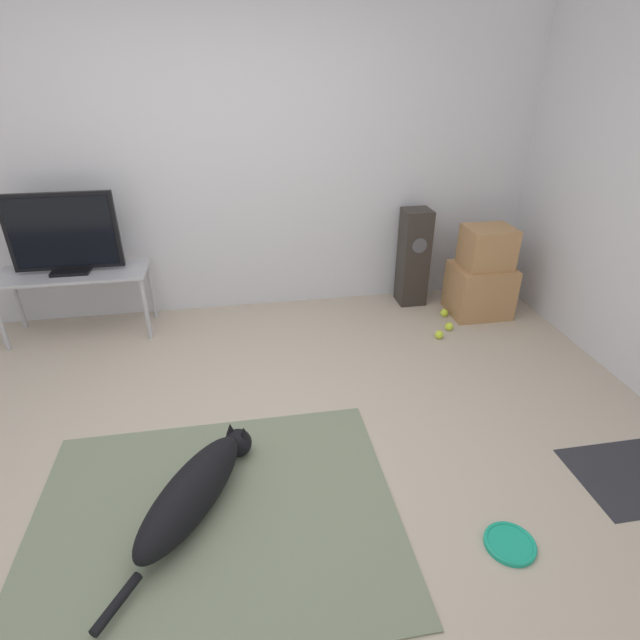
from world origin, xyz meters
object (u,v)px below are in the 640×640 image
frisbee (510,543)px  cardboard_box_lower (479,290)px  dog (195,490)px  tennis_ball_loose_on_carpet (444,313)px  tv_stand (74,280)px  tv (63,234)px  tennis_ball_by_boxes (439,335)px  floor_speaker (413,257)px  cardboard_box_upper (487,247)px  tennis_ball_near_speaker (449,326)px

frisbee → cardboard_box_lower: cardboard_box_lower is taller
dog → tennis_ball_loose_on_carpet: 2.67m
frisbee → tv_stand: (-2.38, 2.44, 0.45)m
dog → cardboard_box_lower: bearing=37.7°
dog → tennis_ball_loose_on_carpet: dog is taller
tv_stand → tv: tv is taller
frisbee → tennis_ball_by_boxes: tennis_ball_by_boxes is taller
cardboard_box_lower → tennis_ball_by_boxes: 0.65m
tv_stand → tennis_ball_loose_on_carpet: (2.97, -0.23, -0.43)m
cardboard_box_lower → tennis_ball_by_boxes: cardboard_box_lower is taller
tv_stand → tv: size_ratio=1.41×
floor_speaker → tennis_ball_loose_on_carpet: (0.20, -0.34, -0.39)m
tennis_ball_by_boxes → tennis_ball_loose_on_carpet: 0.40m
dog → tv_stand: size_ratio=0.93×
tennis_ball_by_boxes → tv: bearing=168.0°
tennis_ball_by_boxes → tennis_ball_loose_on_carpet: same height
cardboard_box_lower → cardboard_box_upper: 0.38m
tennis_ball_near_speaker → cardboard_box_upper: bearing=35.3°
tv_stand → tennis_ball_near_speaker: bearing=-9.2°
dog → tennis_ball_loose_on_carpet: size_ratio=15.54×
dog → tv_stand: 2.24m
tennis_ball_near_speaker → cardboard_box_lower: bearing=35.9°
cardboard_box_lower → tv_stand: 3.29m
cardboard_box_upper → tv: 3.29m
tv → tennis_ball_by_boxes: (2.78, -0.59, -0.79)m
cardboard_box_upper → tennis_ball_by_boxes: size_ratio=5.81×
cardboard_box_lower → tennis_ball_by_boxes: size_ratio=7.37×
tennis_ball_loose_on_carpet → frisbee: bearing=-104.9°
tennis_ball_by_boxes → tennis_ball_loose_on_carpet: size_ratio=1.00×
dog → tennis_ball_near_speaker: bearing=38.0°
tv_stand → cardboard_box_upper: bearing=-3.6°
cardboard_box_upper → tv_stand: cardboard_box_upper is taller
frisbee → tennis_ball_by_boxes: bearing=77.9°
frisbee → tennis_ball_by_boxes: 1.90m
tv → tennis_ball_loose_on_carpet: 3.08m
tv_stand → frisbee: bearing=-45.8°
cardboard_box_lower → floor_speaker: floor_speaker is taller
dog → tv_stand: tv_stand is taller
tv_stand → tv: bearing=90.0°
cardboard_box_upper → tv_stand: bearing=176.4°
floor_speaker → tv: size_ratio=1.08×
frisbee → tv: size_ratio=0.30×
cardboard_box_lower → tennis_ball_loose_on_carpet: cardboard_box_lower is taller
frisbee → tv: 3.51m
dog → tv_stand: (-0.96, 1.99, 0.32)m
dog → tennis_ball_by_boxes: size_ratio=15.54×
frisbee → cardboard_box_lower: size_ratio=0.48×
tv_stand → tennis_ball_loose_on_carpet: 3.01m
cardboard_box_lower → tennis_ball_by_boxes: (-0.49, -0.38, -0.18)m
frisbee → cardboard_box_upper: 2.48m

